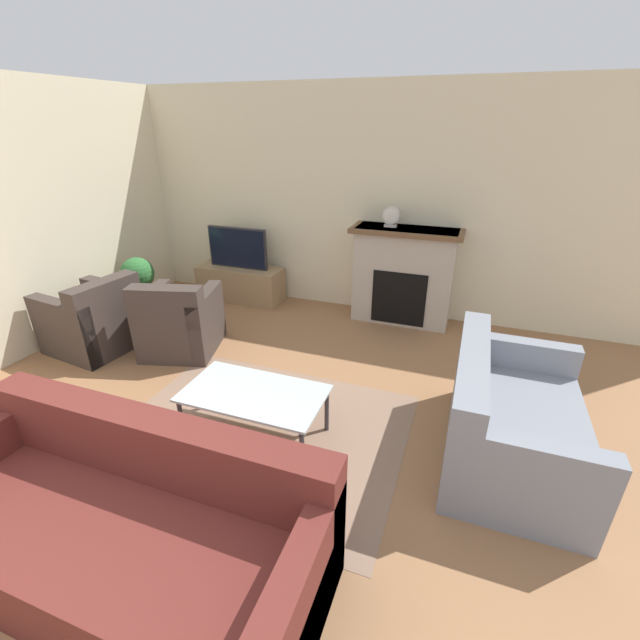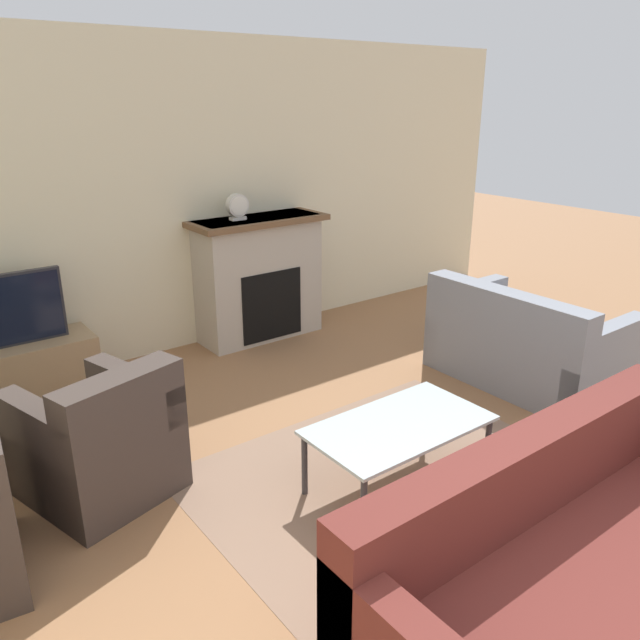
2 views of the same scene
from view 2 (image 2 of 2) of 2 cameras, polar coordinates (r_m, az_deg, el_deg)
name	(u,v)px [view 2 (image 2 of 2)]	position (r m, az deg, el deg)	size (l,w,h in m)	color
wall_back	(153,202)	(5.56, -15.05, 10.41)	(8.35, 0.06, 2.70)	beige
area_rug	(389,479)	(3.94, 6.36, -14.23)	(2.27, 1.80, 0.00)	#896B56
fireplace	(259,276)	(5.89, -5.60, 4.04)	(1.27, 0.49, 1.15)	#B2A899
tv_stand	(15,375)	(5.21, -26.14, -4.51)	(1.17, 0.43, 0.46)	#997A56
tv	(3,311)	(5.04, -26.99, 0.71)	(0.84, 0.06, 0.54)	#232328
couch_sectional	(577,570)	(3.08, 22.44, -20.38)	(2.19, 0.90, 0.82)	#5B231E
couch_loveseat	(524,347)	(5.28, 18.19, -2.39)	(0.90, 1.43, 0.82)	gray
armchair_accent	(100,446)	(3.86, -19.44, -10.84)	(0.91, 0.94, 0.82)	#3D332D
coffee_table	(399,429)	(3.70, 7.26, -9.88)	(1.07, 0.60, 0.41)	#333338
mantel_clock	(237,206)	(5.65, -7.56, 10.25)	(0.20, 0.07, 0.23)	beige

